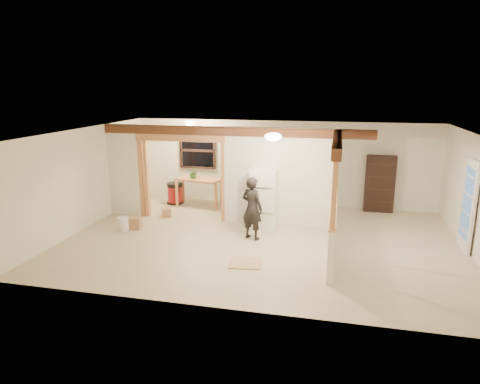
% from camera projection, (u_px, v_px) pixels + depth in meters
% --- Properties ---
extents(floor, '(9.00, 6.50, 0.01)m').
position_uv_depth(floor, '(262.00, 240.00, 9.99)').
color(floor, '#C5B292').
rests_on(floor, ground).
extents(ceiling, '(9.00, 6.50, 0.01)m').
position_uv_depth(ceiling, '(263.00, 133.00, 9.38)').
color(ceiling, white).
extents(wall_back, '(9.00, 0.01, 2.50)m').
position_uv_depth(wall_back, '(281.00, 163.00, 12.76)').
color(wall_back, white).
rests_on(wall_back, floor).
extents(wall_front, '(9.00, 0.01, 2.50)m').
position_uv_depth(wall_front, '(226.00, 236.00, 6.61)').
color(wall_front, white).
rests_on(wall_front, floor).
extents(wall_left, '(0.01, 6.50, 2.50)m').
position_uv_depth(wall_left, '(85.00, 178.00, 10.66)').
color(wall_left, white).
rests_on(wall_left, floor).
extents(wall_right, '(0.01, 6.50, 2.50)m').
position_uv_depth(wall_right, '(480.00, 200.00, 8.71)').
color(wall_right, white).
rests_on(wall_right, floor).
extents(partition_left_stub, '(0.90, 0.12, 2.50)m').
position_uv_depth(partition_left_stub, '(124.00, 170.00, 11.70)').
color(partition_left_stub, silver).
rests_on(partition_left_stub, floor).
extents(partition_center, '(2.80, 0.12, 2.50)m').
position_uv_depth(partition_center, '(279.00, 177.00, 10.78)').
color(partition_center, silver).
rests_on(partition_center, floor).
extents(doorway_frame, '(2.46, 0.14, 2.20)m').
position_uv_depth(doorway_frame, '(181.00, 178.00, 11.38)').
color(doorway_frame, tan).
rests_on(doorway_frame, floor).
extents(header_beam_back, '(7.00, 0.18, 0.22)m').
position_uv_depth(header_beam_back, '(232.00, 131.00, 10.76)').
color(header_beam_back, brown).
rests_on(header_beam_back, ceiling).
extents(header_beam_right, '(0.18, 3.30, 0.22)m').
position_uv_depth(header_beam_right, '(337.00, 143.00, 8.68)').
color(header_beam_right, brown).
rests_on(header_beam_right, ceiling).
extents(pony_wall, '(0.12, 3.20, 1.00)m').
position_uv_depth(pony_wall, '(332.00, 230.00, 9.14)').
color(pony_wall, silver).
rests_on(pony_wall, floor).
extents(stud_partition, '(0.14, 3.20, 1.32)m').
position_uv_depth(stud_partition, '(335.00, 177.00, 8.86)').
color(stud_partition, tan).
rests_on(stud_partition, pony_wall).
extents(window_back, '(1.12, 0.10, 1.10)m').
position_uv_depth(window_back, '(197.00, 151.00, 13.17)').
color(window_back, black).
rests_on(window_back, wall_back).
extents(french_door, '(0.12, 0.86, 2.00)m').
position_uv_depth(french_door, '(468.00, 206.00, 9.17)').
color(french_door, white).
rests_on(french_door, floor).
extents(ceiling_dome_main, '(0.36, 0.36, 0.16)m').
position_uv_depth(ceiling_dome_main, '(273.00, 137.00, 8.85)').
color(ceiling_dome_main, '#FFEABF').
rests_on(ceiling_dome_main, ceiling).
extents(ceiling_dome_util, '(0.32, 0.32, 0.14)m').
position_uv_depth(ceiling_dome_util, '(190.00, 123.00, 12.10)').
color(ceiling_dome_util, '#FFEABF').
rests_on(ceiling_dome_util, ceiling).
extents(hanging_bulb, '(0.07, 0.07, 0.07)m').
position_uv_depth(hanging_bulb, '(200.00, 136.00, 11.40)').
color(hanging_bulb, '#FFD88C').
rests_on(hanging_bulb, ceiling).
extents(refrigerator, '(0.63, 0.61, 1.53)m').
position_uv_depth(refrigerator, '(264.00, 199.00, 10.61)').
color(refrigerator, white).
rests_on(refrigerator, floor).
extents(woman, '(0.64, 0.55, 1.49)m').
position_uv_depth(woman, '(252.00, 208.00, 9.90)').
color(woman, black).
rests_on(woman, floor).
extents(work_table, '(1.43, 0.92, 0.83)m').
position_uv_depth(work_table, '(199.00, 192.00, 12.75)').
color(work_table, tan).
rests_on(work_table, floor).
extents(potted_plant, '(0.32, 0.28, 0.35)m').
position_uv_depth(potted_plant, '(194.00, 172.00, 12.62)').
color(potted_plant, '#286825').
rests_on(potted_plant, work_table).
extents(shop_vac, '(0.61, 0.61, 0.66)m').
position_uv_depth(shop_vac, '(175.00, 193.00, 12.95)').
color(shop_vac, maroon).
rests_on(shop_vac, floor).
extents(bookshelf, '(0.81, 0.27, 1.61)m').
position_uv_depth(bookshelf, '(380.00, 184.00, 12.06)').
color(bookshelf, black).
rests_on(bookshelf, floor).
extents(bucket, '(0.33, 0.33, 0.33)m').
position_uv_depth(bucket, '(123.00, 224.00, 10.61)').
color(bucket, white).
rests_on(bucket, floor).
extents(box_util_a, '(0.37, 0.35, 0.26)m').
position_uv_depth(box_util_a, '(231.00, 210.00, 11.88)').
color(box_util_a, '#A77350').
rests_on(box_util_a, floor).
extents(box_util_b, '(0.34, 0.34, 0.24)m').
position_uv_depth(box_util_b, '(166.00, 212.00, 11.75)').
color(box_util_b, '#A77350').
rests_on(box_util_b, floor).
extents(box_front, '(0.42, 0.37, 0.30)m').
position_uv_depth(box_front, '(133.00, 223.00, 10.74)').
color(box_front, '#A77350').
rests_on(box_front, floor).
extents(floor_panel_near, '(0.69, 0.69, 0.02)m').
position_uv_depth(floor_panel_near, '(245.00, 263.00, 8.67)').
color(floor_panel_near, tan).
rests_on(floor_panel_near, floor).
extents(floor_panel_far, '(0.52, 0.43, 0.02)m').
position_uv_depth(floor_panel_far, '(249.00, 264.00, 8.65)').
color(floor_panel_far, tan).
rests_on(floor_panel_far, floor).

